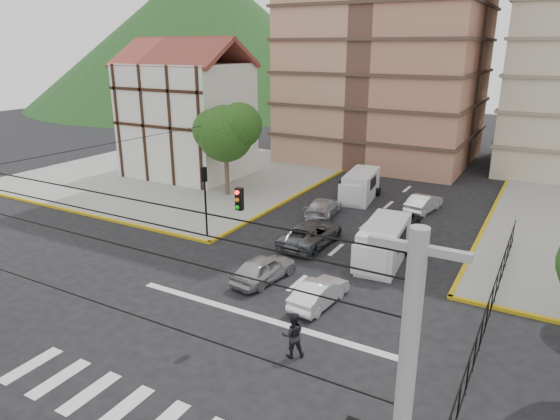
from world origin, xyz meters
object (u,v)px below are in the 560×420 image
Objects in this scene: traffic_light_nw at (205,190)px; car_silver_front_left at (264,268)px; van_left_lane at (360,187)px; van_right_lane at (382,245)px; car_white_front_right at (319,293)px; pedestrian_crosswalk at (293,335)px.

car_silver_front_left is (6.16, -3.36, -2.44)m from traffic_light_nw.
car_silver_front_left is at bearing -28.62° from traffic_light_nw.
car_silver_front_left is (0.75, -15.63, -0.40)m from van_left_lane.
van_right_lane is 6.75m from car_silver_front_left.
car_silver_front_left is 1.07× the size of car_white_front_right.
van_left_lane is at bearing 111.27° from van_right_lane.
traffic_light_nw is 7.43m from car_silver_front_left.
van_left_lane reaches higher than car_silver_front_left.
car_silver_front_left is at bearing -8.78° from car_white_front_right.
traffic_light_nw is 0.84× the size of van_right_lane.
van_right_lane is 11.95m from van_left_lane.
traffic_light_nw is 1.11× the size of car_silver_front_left.
van_left_lane is 21.31m from pedestrian_crosswalk.
van_right_lane reaches higher than van_left_lane.
car_white_front_right is (4.27, -16.51, -0.46)m from van_left_lane.
van_right_lane is at bearing -95.14° from car_white_front_right.
van_left_lane is at bearing 66.17° from traffic_light_nw.
car_white_front_right is at bearing -23.65° from traffic_light_nw.
car_silver_front_left is at bearing -94.52° from van_left_lane.
car_silver_front_left reaches higher than car_white_front_right.
van_right_lane reaches higher than pedestrian_crosswalk.
car_white_front_right is at bearing 174.27° from car_silver_front_left.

